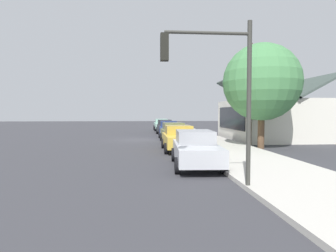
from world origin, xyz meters
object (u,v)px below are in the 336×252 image
at_px(car_silver, 196,148).
at_px(fire_hydrant_red, 173,128).
at_px(car_charcoal, 165,126).
at_px(car_mustard, 179,138).
at_px(traffic_light_main, 215,77).
at_px(car_navy, 169,129).
at_px(car_seafoam, 161,125).
at_px(car_olive, 174,132).
at_px(utility_pole_wooden, 250,92).
at_px(shade_tree, 262,82).

height_order(car_silver, fire_hydrant_red, car_silver).
relative_size(car_charcoal, car_mustard, 0.96).
xyz_separation_m(car_silver, traffic_light_main, (4.10, -0.16, 2.67)).
height_order(car_mustard, fire_hydrant_red, car_mustard).
xyz_separation_m(car_charcoal, fire_hydrant_red, (-2.44, 1.31, -0.32)).
bearing_deg(car_navy, car_mustard, 1.32).
bearing_deg(car_seafoam, car_olive, -0.44).
xyz_separation_m(car_seafoam, car_navy, (10.54, 0.07, -0.00)).
xyz_separation_m(car_mustard, utility_pole_wooden, (-2.45, 5.59, 3.11)).
distance_m(car_mustard, utility_pole_wooden, 6.85).
height_order(car_silver, utility_pole_wooden, utility_pole_wooden).
distance_m(utility_pole_wooden, fire_hydrant_red, 16.96).
distance_m(car_seafoam, car_mustard, 21.32).
relative_size(car_charcoal, fire_hydrant_red, 6.16).
xyz_separation_m(traffic_light_main, utility_pole_wooden, (-12.01, 5.66, 0.44)).
xyz_separation_m(traffic_light_main, fire_hydrant_red, (-28.13, 1.66, -2.99)).
xyz_separation_m(car_charcoal, traffic_light_main, (25.69, -0.35, 2.68)).
relative_size(car_navy, utility_pole_wooden, 0.61).
bearing_deg(car_charcoal, car_mustard, 1.13).
distance_m(car_charcoal, utility_pole_wooden, 15.00).
xyz_separation_m(car_navy, traffic_light_main, (20.33, -0.35, 2.68)).
bearing_deg(fire_hydrant_red, utility_pole_wooden, 13.94).
distance_m(car_charcoal, fire_hydrant_red, 2.79).
relative_size(car_olive, car_mustard, 1.01).
xyz_separation_m(car_silver, shade_tree, (-5.99, 5.54, 3.63)).
xyz_separation_m(car_mustard, shade_tree, (-0.52, 5.63, 3.63)).
bearing_deg(car_navy, utility_pole_wooden, 35.32).
xyz_separation_m(car_seafoam, shade_tree, (20.79, 5.42, 3.63)).
bearing_deg(shade_tree, utility_pole_wooden, -178.71).
bearing_deg(car_mustard, car_charcoal, 179.18).
bearing_deg(car_silver, traffic_light_main, 1.02).
height_order(car_olive, utility_pole_wooden, utility_pole_wooden).
height_order(car_seafoam, traffic_light_main, traffic_light_main).
distance_m(car_mustard, fire_hydrant_red, 18.64).
relative_size(car_seafoam, car_silver, 1.00).
height_order(car_silver, traffic_light_main, traffic_light_main).
bearing_deg(traffic_light_main, car_olive, 178.83).
bearing_deg(car_silver, car_olive, -177.50).
bearing_deg(traffic_light_main, shade_tree, 150.51).
bearing_deg(utility_pole_wooden, car_olive, -117.53).
xyz_separation_m(shade_tree, fire_hydrant_red, (-18.05, -4.04, -3.95)).
distance_m(shade_tree, traffic_light_main, 11.62).
relative_size(traffic_light_main, fire_hydrant_red, 7.32).
distance_m(car_olive, fire_hydrant_red, 13.40).
distance_m(car_navy, utility_pole_wooden, 10.35).
bearing_deg(shade_tree, car_silver, -42.80).
xyz_separation_m(car_charcoal, car_mustard, (16.13, -0.27, 0.00)).
xyz_separation_m(car_seafoam, utility_pole_wooden, (18.86, 5.37, 3.11)).
relative_size(shade_tree, traffic_light_main, 1.35).
xyz_separation_m(car_olive, shade_tree, (4.72, 5.40, 3.63)).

